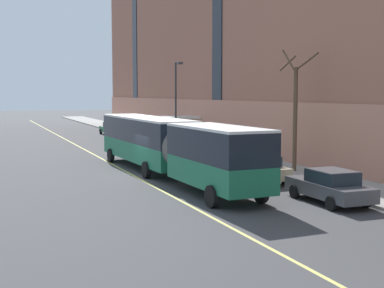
% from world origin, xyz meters
% --- Properties ---
extents(ground_plane, '(260.00, 260.00, 0.00)m').
position_xyz_m(ground_plane, '(0.00, 0.00, 0.00)').
color(ground_plane, '#424244').
extents(sidewalk, '(4.36, 160.00, 0.15)m').
position_xyz_m(sidewalk, '(8.73, 3.00, 0.07)').
color(sidewalk, '#9E9B93').
rests_on(sidewalk, ground).
extents(city_bus, '(3.41, 20.59, 3.45)m').
position_xyz_m(city_bus, '(0.96, -1.02, 2.02)').
color(city_bus, '#1E704C').
rests_on(city_bus, ground).
extents(parked_car_champagne_0, '(1.92, 4.33, 1.56)m').
position_xyz_m(parked_car_champagne_0, '(5.36, -4.40, 0.78)').
color(parked_car_champagne_0, '#BCAD89').
rests_on(parked_car_champagne_0, ground).
extents(parked_car_green_1, '(2.14, 4.67, 1.56)m').
position_xyz_m(parked_car_green_1, '(5.38, 32.63, 0.78)').
color(parked_car_green_1, '#23603D').
rests_on(parked_car_green_1, ground).
extents(parked_car_darkgray_2, '(2.03, 4.35, 1.56)m').
position_xyz_m(parked_car_darkgray_2, '(5.35, 10.50, 0.78)').
color(parked_car_darkgray_2, '#4C4C51').
rests_on(parked_car_darkgray_2, ground).
extents(parked_car_black_3, '(2.00, 4.40, 1.56)m').
position_xyz_m(parked_car_black_3, '(5.29, 23.32, 0.78)').
color(parked_car_black_3, black).
rests_on(parked_car_black_3, ground).
extents(parked_car_darkgray_6, '(2.08, 4.81, 1.56)m').
position_xyz_m(parked_car_darkgray_6, '(5.44, -10.78, 0.79)').
color(parked_car_darkgray_6, '#4C4C51').
rests_on(parked_car_darkgray_6, ground).
extents(parked_car_silver_7, '(2.09, 4.55, 1.56)m').
position_xyz_m(parked_car_silver_7, '(5.34, 16.86, 0.78)').
color(parked_car_silver_7, '#B7B7BC').
rests_on(parked_car_silver_7, ground).
extents(parked_car_champagne_8, '(2.03, 4.81, 1.56)m').
position_xyz_m(parked_car_champagne_8, '(5.45, 1.61, 0.78)').
color(parked_car_champagne_8, '#BCAD89').
rests_on(parked_car_champagne_8, ground).
extents(street_tree_mid_block, '(2.12, 1.90, 7.57)m').
position_xyz_m(street_tree_mid_block, '(9.00, -2.21, 3.92)').
color(street_tree_mid_block, brown).
rests_on(street_tree_mid_block, sidewalk).
extents(street_lamp, '(0.36, 1.48, 7.65)m').
position_xyz_m(street_lamp, '(7.15, 14.34, 4.77)').
color(street_lamp, '#2D2D30').
rests_on(street_lamp, sidewalk).
extents(lane_centerline, '(0.16, 140.00, 0.01)m').
position_xyz_m(lane_centerline, '(-0.74, 3.00, 0.00)').
color(lane_centerline, '#E0D66B').
rests_on(lane_centerline, ground).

